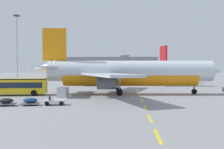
{
  "coord_description": "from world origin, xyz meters",
  "views": [
    {
      "loc": [
        15.83,
        -22.82,
        4.82
      ],
      "look_at": [
        12.51,
        31.48,
        3.43
      ],
      "focal_mm": 40.21,
      "sensor_mm": 36.0,
      "label": 1
    }
  ],
  "objects_px": {
    "apron_shuttle_bus": "(12,85)",
    "apron_light_mast_near": "(17,40)",
    "airliner_foreground": "(127,73)",
    "catering_truck": "(84,80)",
    "airliner_far_center": "(146,72)",
    "baggage_train": "(19,101)",
    "uld_cargo_container": "(63,92)"
  },
  "relations": [
    {
      "from": "catering_truck",
      "to": "apron_light_mast_near",
      "type": "relative_size",
      "value": 0.29
    },
    {
      "from": "uld_cargo_container",
      "to": "apron_light_mast_near",
      "type": "bearing_deg",
      "value": 121.35
    },
    {
      "from": "airliner_far_center",
      "to": "airliner_foreground",
      "type": "bearing_deg",
      "value": -100.15
    },
    {
      "from": "apron_light_mast_near",
      "to": "baggage_train",
      "type": "bearing_deg",
      "value": -65.64
    },
    {
      "from": "airliner_foreground",
      "to": "apron_shuttle_bus",
      "type": "relative_size",
      "value": 2.83
    },
    {
      "from": "airliner_far_center",
      "to": "baggage_train",
      "type": "height_order",
      "value": "airliner_far_center"
    },
    {
      "from": "airliner_foreground",
      "to": "uld_cargo_container",
      "type": "distance_m",
      "value": 12.35
    },
    {
      "from": "baggage_train",
      "to": "airliner_foreground",
      "type": "bearing_deg",
      "value": 47.58
    },
    {
      "from": "baggage_train",
      "to": "apron_light_mast_near",
      "type": "relative_size",
      "value": 0.48
    },
    {
      "from": "apron_shuttle_bus",
      "to": "baggage_train",
      "type": "height_order",
      "value": "apron_shuttle_bus"
    },
    {
      "from": "airliner_foreground",
      "to": "baggage_train",
      "type": "height_order",
      "value": "airliner_foreground"
    },
    {
      "from": "baggage_train",
      "to": "apron_light_mast_near",
      "type": "xyz_separation_m",
      "value": [
        -26.54,
        58.62,
        14.62
      ]
    },
    {
      "from": "apron_shuttle_bus",
      "to": "baggage_train",
      "type": "distance_m",
      "value": 13.67
    },
    {
      "from": "airliner_foreground",
      "to": "apron_shuttle_bus",
      "type": "distance_m",
      "value": 20.76
    },
    {
      "from": "catering_truck",
      "to": "baggage_train",
      "type": "relative_size",
      "value": 0.6
    },
    {
      "from": "airliner_foreground",
      "to": "apron_light_mast_near",
      "type": "height_order",
      "value": "apron_light_mast_near"
    },
    {
      "from": "uld_cargo_container",
      "to": "airliner_foreground",
      "type": "bearing_deg",
      "value": 27.47
    },
    {
      "from": "airliner_foreground",
      "to": "catering_truck",
      "type": "height_order",
      "value": "airliner_foreground"
    },
    {
      "from": "catering_truck",
      "to": "baggage_train",
      "type": "distance_m",
      "value": 37.32
    },
    {
      "from": "apron_shuttle_bus",
      "to": "uld_cargo_container",
      "type": "relative_size",
      "value": 7.0
    },
    {
      "from": "baggage_train",
      "to": "uld_cargo_container",
      "type": "height_order",
      "value": "uld_cargo_container"
    },
    {
      "from": "catering_truck",
      "to": "uld_cargo_container",
      "type": "distance_m",
      "value": 27.62
    },
    {
      "from": "uld_cargo_container",
      "to": "apron_light_mast_near",
      "type": "relative_size",
      "value": 0.07
    },
    {
      "from": "airliner_far_center",
      "to": "apron_shuttle_bus",
      "type": "bearing_deg",
      "value": -125.22
    },
    {
      "from": "catering_truck",
      "to": "baggage_train",
      "type": "bearing_deg",
      "value": -93.01
    },
    {
      "from": "catering_truck",
      "to": "uld_cargo_container",
      "type": "xyz_separation_m",
      "value": [
        1.32,
        -27.58,
        -0.85
      ]
    },
    {
      "from": "uld_cargo_container",
      "to": "apron_light_mast_near",
      "type": "height_order",
      "value": "apron_light_mast_near"
    },
    {
      "from": "baggage_train",
      "to": "apron_light_mast_near",
      "type": "height_order",
      "value": "apron_light_mast_near"
    },
    {
      "from": "apron_shuttle_bus",
      "to": "apron_light_mast_near",
      "type": "distance_m",
      "value": 52.52
    },
    {
      "from": "apron_shuttle_bus",
      "to": "apron_light_mast_near",
      "type": "relative_size",
      "value": 0.51
    },
    {
      "from": "apron_shuttle_bus",
      "to": "uld_cargo_container",
      "type": "bearing_deg",
      "value": -13.1
    },
    {
      "from": "catering_truck",
      "to": "apron_light_mast_near",
      "type": "xyz_separation_m",
      "value": [
        -28.5,
        21.37,
        13.51
      ]
    }
  ]
}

